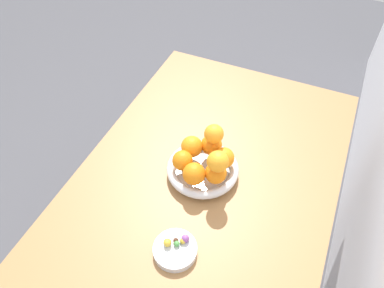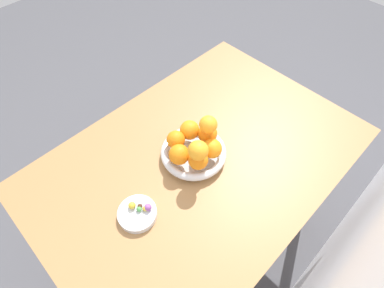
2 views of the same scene
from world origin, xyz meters
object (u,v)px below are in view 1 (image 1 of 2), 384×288
at_px(candy_ball_2, 177,244).
at_px(candy_ball_3, 176,240).
at_px(orange_4, 192,147).
at_px(candy_ball_4, 183,241).
at_px(orange_3, 211,145).
at_px(orange_5, 183,161).
at_px(candy_ball_1, 185,238).
at_px(orange_7, 214,134).
at_px(dining_table, 208,189).
at_px(candy_ball_0, 167,243).
at_px(candy_dish, 175,250).
at_px(orange_1, 216,173).
at_px(orange_2, 224,158).
at_px(fruit_bowl, 203,170).
at_px(orange_0, 194,174).
at_px(orange_6, 218,162).

bearing_deg(candy_ball_2, candy_ball_3, -141.08).
relative_size(orange_4, candy_ball_4, 4.04).
xyz_separation_m(orange_3, candy_ball_2, (0.32, 0.03, -0.04)).
height_order(orange_5, candy_ball_1, orange_5).
bearing_deg(candy_ball_4, orange_7, -173.55).
distance_m(orange_7, candy_ball_3, 0.32).
relative_size(candy_ball_2, candy_ball_3, 1.09).
relative_size(dining_table, candy_ball_3, 76.61).
xyz_separation_m(candy_ball_0, candy_ball_3, (-0.02, 0.02, -0.00)).
xyz_separation_m(candy_dish, orange_5, (-0.24, -0.09, 0.06)).
height_order(orange_7, candy_ball_4, orange_7).
bearing_deg(candy_ball_3, candy_ball_4, 108.91).
relative_size(candy_dish, orange_3, 1.78).
bearing_deg(orange_5, candy_ball_1, 25.98).
distance_m(candy_ball_1, candy_ball_2, 0.03).
bearing_deg(orange_3, dining_table, 16.54).
xyz_separation_m(orange_3, orange_7, (0.01, 0.01, 0.06)).
bearing_deg(orange_1, candy_ball_1, -1.36).
bearing_deg(orange_2, candy_ball_0, -8.42).
bearing_deg(candy_ball_1, orange_4, -159.96).
bearing_deg(orange_5, orange_2, 117.89).
xyz_separation_m(orange_1, candy_ball_0, (0.23, -0.04, -0.04)).
height_order(fruit_bowl, orange_4, orange_4).
bearing_deg(orange_0, candy_ball_2, 10.33).
xyz_separation_m(candy_ball_3, candy_ball_4, (-0.01, 0.02, 0.00)).
relative_size(dining_table, orange_3, 17.09).
height_order(candy_dish, orange_4, orange_4).
xyz_separation_m(fruit_bowl, orange_1, (0.03, 0.05, 0.05)).
xyz_separation_m(orange_4, candy_ball_0, (0.30, 0.06, -0.04)).
bearing_deg(fruit_bowl, candy_ball_4, 10.38).
bearing_deg(candy_ball_0, candy_ball_1, 128.02).
xyz_separation_m(orange_1, candy_ball_4, (0.21, -0.01, -0.04)).
xyz_separation_m(orange_1, orange_3, (-0.09, -0.05, 0.00)).
distance_m(orange_6, candy_ball_4, 0.23).
relative_size(candy_dish, candy_ball_1, 5.30).
height_order(candy_ball_2, candy_ball_4, same).
distance_m(fruit_bowl, candy_ball_0, 0.26).
xyz_separation_m(orange_0, orange_7, (-0.11, 0.01, 0.06)).
relative_size(fruit_bowl, orange_6, 3.56).
bearing_deg(orange_4, candy_ball_0, 11.47).
bearing_deg(orange_7, orange_1, 25.97).
relative_size(dining_table, candy_ball_0, 51.21).
bearing_deg(orange_3, candy_dish, 5.22).
bearing_deg(orange_7, fruit_bowl, -11.92).
distance_m(orange_3, candy_ball_4, 0.31).
xyz_separation_m(orange_6, candy_ball_3, (0.21, -0.03, -0.10)).
bearing_deg(orange_2, candy_ball_3, -5.58).
xyz_separation_m(dining_table, orange_4, (-0.02, -0.07, 0.16)).
relative_size(dining_table, candy_ball_2, 70.11).
xyz_separation_m(orange_3, candy_ball_4, (0.30, 0.04, -0.04)).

